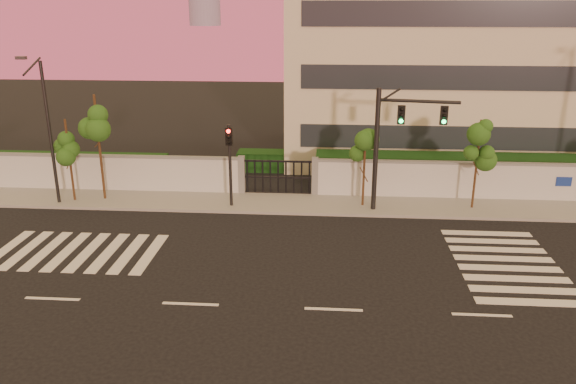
# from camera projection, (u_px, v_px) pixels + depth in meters

# --- Properties ---
(ground) EXTENTS (120.00, 120.00, 0.00)m
(ground) POSITION_uv_depth(u_px,v_px,m) (334.00, 310.00, 19.28)
(ground) COLOR black
(ground) RESTS_ON ground
(sidewalk) EXTENTS (60.00, 3.00, 0.15)m
(sidewalk) POSITION_uv_depth(u_px,v_px,m) (333.00, 205.00, 29.19)
(sidewalk) COLOR gray
(sidewalk) RESTS_ON ground
(perimeter_wall) EXTENTS (60.00, 0.36, 2.20)m
(perimeter_wall) POSITION_uv_depth(u_px,v_px,m) (335.00, 178.00, 30.29)
(perimeter_wall) COLOR silver
(perimeter_wall) RESTS_ON ground
(hedge_row) EXTENTS (41.00, 4.25, 1.80)m
(hedge_row) POSITION_uv_depth(u_px,v_px,m) (353.00, 169.00, 32.89)
(hedge_row) COLOR black
(hedge_row) RESTS_ON ground
(institutional_building) EXTENTS (24.40, 12.40, 12.25)m
(institutional_building) POSITION_uv_depth(u_px,v_px,m) (470.00, 65.00, 37.51)
(institutional_building) COLOR beige
(institutional_building) RESTS_ON ground
(road_markings) EXTENTS (57.00, 7.62, 0.02)m
(road_markings) POSITION_uv_depth(u_px,v_px,m) (295.00, 261.00, 22.95)
(road_markings) COLOR silver
(road_markings) RESTS_ON ground
(street_tree_b) EXTENTS (1.44, 1.14, 4.47)m
(street_tree_b) POSITION_uv_depth(u_px,v_px,m) (68.00, 142.00, 28.75)
(street_tree_b) COLOR #382314
(street_tree_b) RESTS_ON ground
(street_tree_c) EXTENTS (1.57, 1.25, 5.68)m
(street_tree_c) POSITION_uv_depth(u_px,v_px,m) (98.00, 124.00, 28.70)
(street_tree_c) COLOR #382314
(street_tree_c) RESTS_ON ground
(street_tree_d) EXTENTS (1.46, 1.17, 4.03)m
(street_tree_d) POSITION_uv_depth(u_px,v_px,m) (365.00, 152.00, 28.09)
(street_tree_d) COLOR #382314
(street_tree_d) RESTS_ON ground
(street_tree_e) EXTENTS (1.42, 1.13, 4.67)m
(street_tree_e) POSITION_uv_depth(u_px,v_px,m) (479.00, 144.00, 27.59)
(street_tree_e) COLOR #382314
(street_tree_e) RESTS_ON ground
(traffic_signal_main) EXTENTS (3.93, 0.77, 6.23)m
(traffic_signal_main) POSITION_uv_depth(u_px,v_px,m) (393.00, 136.00, 27.15)
(traffic_signal_main) COLOR black
(traffic_signal_main) RESTS_ON ground
(traffic_signal_secondary) EXTENTS (0.34, 0.33, 4.36)m
(traffic_signal_secondary) POSITION_uv_depth(u_px,v_px,m) (230.00, 156.00, 28.07)
(traffic_signal_secondary) COLOR black
(traffic_signal_secondary) RESTS_ON ground
(streetlight_west) EXTENTS (0.46, 1.86, 7.74)m
(streetlight_west) POSITION_uv_depth(u_px,v_px,m) (47.00, 127.00, 27.96)
(streetlight_west) COLOR black
(streetlight_west) RESTS_ON ground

